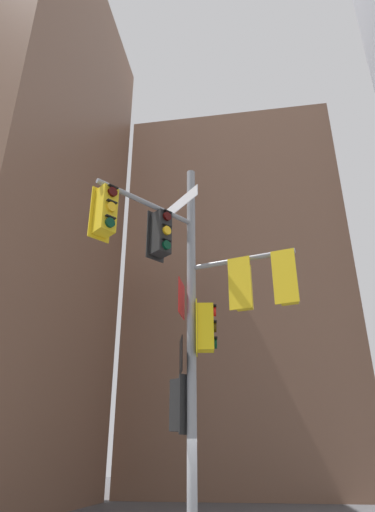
% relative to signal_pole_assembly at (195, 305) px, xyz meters
% --- Properties ---
extents(building_mid_block, '(15.87, 15.87, 28.11)m').
position_rel_signal_pole_assembly_xyz_m(building_mid_block, '(0.13, 27.39, 8.99)').
color(building_mid_block, brown).
rests_on(building_mid_block, ground).
extents(signal_pole_assembly, '(4.03, 2.48, 8.69)m').
position_rel_signal_pole_assembly_xyz_m(signal_pole_assembly, '(0.00, 0.00, 0.00)').
color(signal_pole_assembly, gray).
rests_on(signal_pole_assembly, ground).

